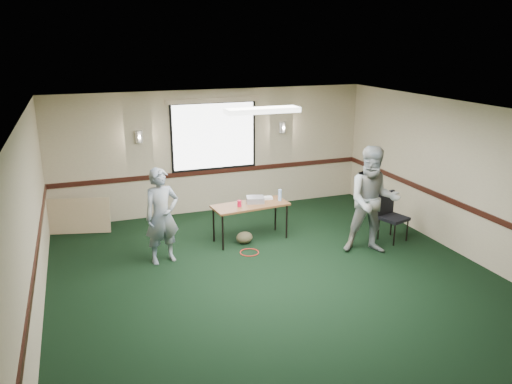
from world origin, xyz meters
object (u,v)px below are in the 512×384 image
object	(u,v)px
person_left	(162,216)
folding_table	(250,207)
projector	(255,200)
conference_chair	(390,212)
person_right	(373,201)

from	to	relation	value
person_left	folding_table	bearing A→B (deg)	0.54
projector	conference_chair	distance (m)	2.60
folding_table	projector	xyz separation A→B (m)	(0.13, 0.08, 0.11)
folding_table	person_right	bearing A→B (deg)	-40.08
person_left	person_right	bearing A→B (deg)	-25.98
person_left	projector	bearing A→B (deg)	1.98
person_left	person_right	size ratio (longest dim) A/B	0.86
folding_table	person_left	distance (m)	1.79
projector	person_left	world-z (taller)	person_left
conference_chair	person_right	distance (m)	0.90
folding_table	person_left	world-z (taller)	person_left
folding_table	conference_chair	bearing A→B (deg)	-24.57
projector	person_left	xyz separation A→B (m)	(-1.86, -0.48, 0.06)
conference_chair	person_left	size ratio (longest dim) A/B	0.55
projector	conference_chair	size ratio (longest dim) A/B	0.36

